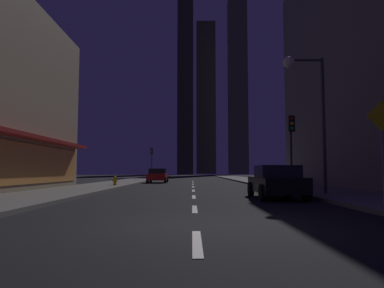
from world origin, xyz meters
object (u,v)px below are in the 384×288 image
Objects in this scene: street_lamp_right at (305,90)px; pedestrian_crossing_sign at (381,144)px; traffic_light_far_left at (151,156)px; traffic_light_near_right at (291,136)px; fire_hydrant_far_left at (114,181)px; car_parked_near at (275,182)px; car_parked_far at (157,176)px.

pedestrian_crossing_sign is at bearing -87.97° from street_lamp_right.
pedestrian_crossing_sign is (11.10, -36.84, -1.18)m from traffic_light_far_left.
traffic_light_near_right is at bearing -68.30° from traffic_light_far_left.
pedestrian_crossing_sign is (11.50, -16.23, 1.56)m from fire_hydrant_far_left.
traffic_light_far_left reaches higher than car_parked_near.
pedestrian_crossing_sign is at bearing -73.23° from traffic_light_far_left.
traffic_light_near_right is at bearing 87.70° from street_lamp_right.
fire_hydrant_far_left is 15.78m from street_lamp_right.
traffic_light_near_right reaches higher than pedestrian_crossing_sign.
traffic_light_near_right reaches higher than car_parked_far.
car_parked_far is 21.97m from street_lamp_right.
fire_hydrant_far_left is 0.21× the size of pedestrian_crossing_sign.
car_parked_far is (-7.20, 20.78, 0.00)m from car_parked_near.
traffic_light_near_right is (9.10, -16.59, 2.45)m from car_parked_far.
car_parked_near is at bearing -74.05° from traffic_light_far_left.
traffic_light_far_left is at bearing 109.55° from street_lamp_right.
traffic_light_far_left is at bearing 105.95° from car_parked_near.
traffic_light_far_left is (0.40, 20.60, 2.74)m from fire_hydrant_far_left.
fire_hydrant_far_left is 19.96m from pedestrian_crossing_sign.
traffic_light_far_left is at bearing 106.77° from pedestrian_crossing_sign.
street_lamp_right is at bearing -70.45° from traffic_light_far_left.
car_parked_far is 0.64× the size of street_lamp_right.
traffic_light_near_right is (1.90, 4.19, 2.45)m from car_parked_near.
street_lamp_right is (11.28, -10.03, 4.61)m from fire_hydrant_far_left.
car_parked_near is at bearing -70.89° from car_parked_far.
street_lamp_right is at bearing -41.64° from fire_hydrant_far_left.
car_parked_near is 1.34× the size of pedestrian_crossing_sign.
traffic_light_near_right is at bearing 90.62° from pedestrian_crossing_sign.
traffic_light_near_right reaches higher than fire_hydrant_far_left.
traffic_light_near_right is 3.53m from street_lamp_right.
traffic_light_far_left is 0.64× the size of street_lamp_right.
fire_hydrant_far_left is at bearing 130.23° from car_parked_near.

